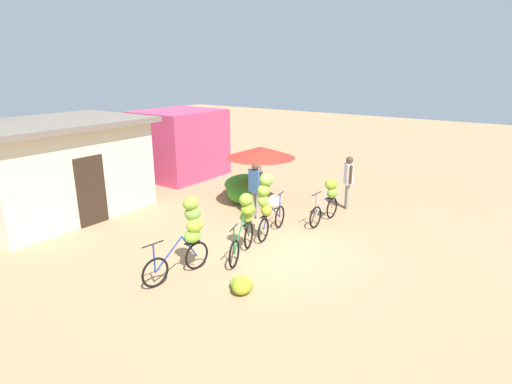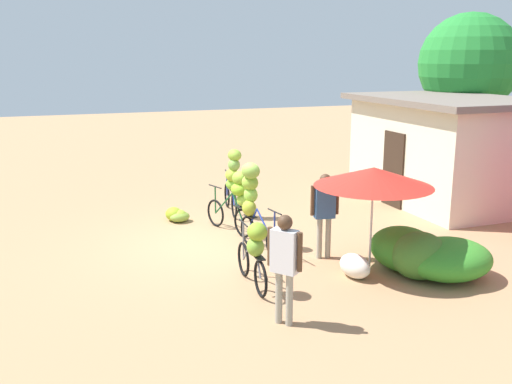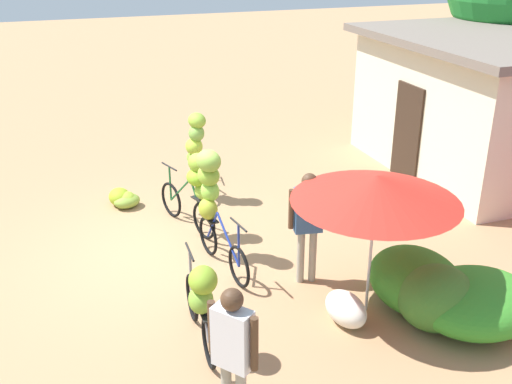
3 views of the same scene
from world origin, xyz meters
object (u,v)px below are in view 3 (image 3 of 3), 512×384
bicycle_center_loaded (212,196)px  person_bystander (308,217)px  banana_pile_on_ground (124,199)px  building_low (477,104)px  bicycle_near_pile (196,186)px  market_umbrella (376,188)px  bicycle_by_shop (201,299)px  produce_sack (346,309)px  bicycle_leftmost (196,148)px  person_vendor (233,347)px

bicycle_center_loaded → person_bystander: bearing=45.6°
banana_pile_on_ground → person_bystander: size_ratio=0.40×
building_low → person_bystander: building_low is taller
banana_pile_on_ground → building_low: bearing=85.7°
building_low → bicycle_near_pile: 6.47m
bicycle_center_loaded → banana_pile_on_ground: bearing=-157.2°
market_umbrella → bicycle_by_shop: bearing=-87.3°
bicycle_near_pile → banana_pile_on_ground: 2.00m
market_umbrella → produce_sack: 1.66m
market_umbrella → banana_pile_on_ground: bearing=-149.9°
bicycle_near_pile → person_bystander: size_ratio=0.97×
building_low → bicycle_leftmost: size_ratio=3.02×
banana_pile_on_ground → person_vendor: bearing=2.6°
bicycle_near_pile → market_umbrella: bearing=28.0°
bicycle_leftmost → person_bystander: person_bystander is taller
produce_sack → person_vendor: size_ratio=0.41×
market_umbrella → bicycle_leftmost: 4.78m
bicycle_leftmost → person_bystander: bearing=11.7°
bicycle_center_loaded → produce_sack: bicycle_center_loaded is taller
bicycle_near_pile → bicycle_center_loaded: bicycle_center_loaded is taller
market_umbrella → person_vendor: market_umbrella is taller
person_vendor → bicycle_near_pile: bearing=170.4°
building_low → market_umbrella: 6.24m
banana_pile_on_ground → bicycle_center_loaded: bearing=22.8°
banana_pile_on_ground → person_vendor: (6.03, 0.28, 0.91)m
bicycle_center_loaded → bicycle_by_shop: size_ratio=1.11×
bicycle_center_loaded → bicycle_by_shop: bicycle_center_loaded is taller
bicycle_near_pile → produce_sack: size_ratio=2.38×
banana_pile_on_ground → person_vendor: size_ratio=0.40×
building_low → bicycle_near_pile: building_low is taller
produce_sack → building_low: bearing=129.0°
market_umbrella → bicycle_by_shop: size_ratio=1.33×
market_umbrella → bicycle_center_loaded: market_umbrella is taller
person_vendor → market_umbrella: bearing=121.7°
building_low → banana_pile_on_ground: 7.54m
bicycle_near_pile → bicycle_center_loaded: 0.98m
banana_pile_on_ground → person_bystander: bearing=31.1°
bicycle_leftmost → bicycle_center_loaded: bicycle_center_loaded is taller
bicycle_center_loaded → person_vendor: size_ratio=1.06×
market_umbrella → building_low: bearing=130.2°
bicycle_near_pile → person_vendor: person_vendor is taller
market_umbrella → produce_sack: market_umbrella is taller
produce_sack → person_bystander: person_bystander is taller
building_low → person_bystander: bearing=-59.8°
bicycle_by_shop → person_vendor: size_ratio=0.96×
building_low → person_vendor: building_low is taller
bicycle_by_shop → person_vendor: person_vendor is taller
bicycle_near_pile → banana_pile_on_ground: size_ratio=2.44×
building_low → banana_pile_on_ground: building_low is taller
bicycle_center_loaded → bicycle_by_shop: bearing=-19.1°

